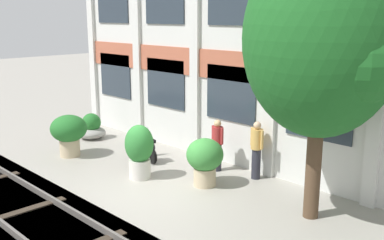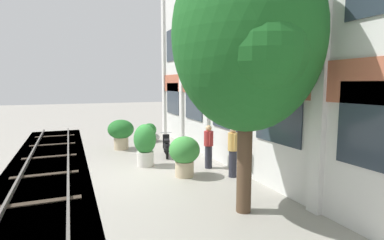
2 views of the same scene
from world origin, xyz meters
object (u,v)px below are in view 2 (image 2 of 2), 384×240
(potted_plant_ribbed_drum, at_px, (121,131))
(resident_watching_tracks, at_px, (233,150))
(potted_plant_stone_basin, at_px, (145,143))
(resident_by_doorway, at_px, (209,145))
(potted_plant_fluted_column, at_px, (184,153))
(broadleaf_tree, at_px, (247,41))
(potted_plant_wide_bowl, at_px, (150,134))
(scooter_near_curb, at_px, (167,146))

(potted_plant_ribbed_drum, relative_size, resident_watching_tracks, 0.83)
(potted_plant_stone_basin, xyz_separation_m, resident_watching_tracks, (2.38, 2.35, 0.05))
(potted_plant_stone_basin, distance_m, resident_by_doorway, 2.36)
(potted_plant_ribbed_drum, bearing_deg, potted_plant_fluted_column, 14.06)
(resident_by_doorway, bearing_deg, potted_plant_stone_basin, -18.10)
(broadleaf_tree, bearing_deg, resident_watching_tracks, 155.50)
(potted_plant_wide_bowl, distance_m, potted_plant_ribbed_drum, 2.24)
(potted_plant_stone_basin, relative_size, resident_by_doorway, 1.00)
(potted_plant_wide_bowl, distance_m, potted_plant_fluted_column, 6.42)
(resident_by_doorway, xyz_separation_m, resident_watching_tracks, (1.24, 0.28, 0.06))
(potted_plant_stone_basin, relative_size, scooter_near_curb, 1.16)
(potted_plant_wide_bowl, relative_size, potted_plant_fluted_column, 0.79)
(resident_by_doorway, bearing_deg, scooter_near_curb, -57.50)
(potted_plant_wide_bowl, distance_m, resident_watching_tracks, 7.14)
(potted_plant_stone_basin, xyz_separation_m, scooter_near_curb, (-1.09, 1.18, -0.42))
(potted_plant_wide_bowl, height_order, resident_watching_tracks, resident_watching_tracks)
(potted_plant_fluted_column, bearing_deg, potted_plant_stone_basin, -152.36)
(resident_watching_tracks, bearing_deg, potted_plant_ribbed_drum, -51.40)
(potted_plant_stone_basin, bearing_deg, resident_watching_tracks, 44.54)
(potted_plant_wide_bowl, xyz_separation_m, resident_by_doorway, (5.81, 0.70, 0.45))
(broadleaf_tree, distance_m, scooter_near_curb, 6.92)
(potted_plant_wide_bowl, height_order, potted_plant_ribbed_drum, potted_plant_ribbed_drum)
(potted_plant_ribbed_drum, relative_size, resident_by_doorway, 0.88)
(potted_plant_wide_bowl, bearing_deg, resident_by_doorway, 6.84)
(potted_plant_stone_basin, relative_size, resident_watching_tracks, 0.93)
(potted_plant_ribbed_drum, distance_m, resident_by_doorway, 5.05)
(potted_plant_stone_basin, distance_m, scooter_near_curb, 1.66)
(potted_plant_ribbed_drum, height_order, resident_watching_tracks, resident_watching_tracks)
(potted_plant_wide_bowl, bearing_deg, scooter_near_curb, -3.02)
(broadleaf_tree, distance_m, resident_by_doorway, 4.94)
(resident_by_doorway, bearing_deg, potted_plant_ribbed_drum, -50.60)
(potted_plant_fluted_column, bearing_deg, potted_plant_wide_bowl, 175.87)
(potted_plant_stone_basin, bearing_deg, broadleaf_tree, 14.28)
(resident_by_doorway, distance_m, resident_watching_tracks, 1.28)
(potted_plant_wide_bowl, height_order, resident_by_doorway, resident_by_doorway)
(potted_plant_fluted_column, height_order, potted_plant_stone_basin, potted_plant_stone_basin)
(potted_plant_wide_bowl, bearing_deg, resident_watching_tracks, 7.92)
(potted_plant_fluted_column, bearing_deg, broadleaf_tree, 5.99)
(scooter_near_curb, relative_size, resident_by_doorway, 0.86)
(potted_plant_ribbed_drum, bearing_deg, potted_plant_stone_basin, 6.13)
(potted_plant_wide_bowl, bearing_deg, potted_plant_stone_basin, -16.30)
(scooter_near_curb, relative_size, resident_watching_tracks, 0.80)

